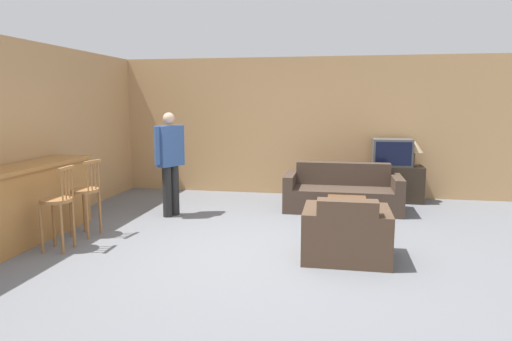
{
  "coord_description": "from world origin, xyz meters",
  "views": [
    {
      "loc": [
        0.98,
        -5.17,
        1.77
      ],
      "look_at": [
        -0.12,
        0.83,
        0.85
      ],
      "focal_mm": 32.0,
      "sensor_mm": 36.0,
      "label": 1
    }
  ],
  "objects_px": {
    "bar_chair_near": "(58,206)",
    "coffee_table": "(347,206)",
    "couch_far": "(342,194)",
    "bar_chair_mid": "(86,196)",
    "armchair_near": "(346,236)",
    "table_lamp": "(415,147)",
    "tv_unit": "(391,183)",
    "book_on_table": "(342,202)",
    "tv": "(392,152)",
    "person_by_window": "(170,159)"
  },
  "relations": [
    {
      "from": "bar_chair_near",
      "to": "table_lamp",
      "type": "xyz_separation_m",
      "value": [
        4.61,
        3.56,
        0.44
      ]
    },
    {
      "from": "tv_unit",
      "to": "couch_far",
      "type": "bearing_deg",
      "value": -134.72
    },
    {
      "from": "armchair_near",
      "to": "couch_far",
      "type": "bearing_deg",
      "value": 90.68
    },
    {
      "from": "tv",
      "to": "person_by_window",
      "type": "xyz_separation_m",
      "value": [
        -3.5,
        -1.73,
        0.02
      ]
    },
    {
      "from": "book_on_table",
      "to": "table_lamp",
      "type": "distance_m",
      "value": 2.63
    },
    {
      "from": "book_on_table",
      "to": "tv",
      "type": "bearing_deg",
      "value": 68.64
    },
    {
      "from": "coffee_table",
      "to": "person_by_window",
      "type": "height_order",
      "value": "person_by_window"
    },
    {
      "from": "bar_chair_mid",
      "to": "armchair_near",
      "type": "relative_size",
      "value": 1.06
    },
    {
      "from": "coffee_table",
      "to": "tv_unit",
      "type": "bearing_deg",
      "value": 69.22
    },
    {
      "from": "bar_chair_near",
      "to": "coffee_table",
      "type": "xyz_separation_m",
      "value": [
        3.42,
        1.44,
        -0.19
      ]
    },
    {
      "from": "bar_chair_near",
      "to": "tv",
      "type": "relative_size",
      "value": 1.51
    },
    {
      "from": "bar_chair_mid",
      "to": "couch_far",
      "type": "xyz_separation_m",
      "value": [
        3.36,
        2.08,
        -0.26
      ]
    },
    {
      "from": "coffee_table",
      "to": "person_by_window",
      "type": "distance_m",
      "value": 2.78
    },
    {
      "from": "couch_far",
      "to": "bar_chair_mid",
      "type": "bearing_deg",
      "value": -148.23
    },
    {
      "from": "tv",
      "to": "book_on_table",
      "type": "relative_size",
      "value": 2.87
    },
    {
      "from": "coffee_table",
      "to": "book_on_table",
      "type": "height_order",
      "value": "book_on_table"
    },
    {
      "from": "tv_unit",
      "to": "table_lamp",
      "type": "xyz_separation_m",
      "value": [
        0.38,
        0.0,
        0.65
      ]
    },
    {
      "from": "bar_chair_near",
      "to": "tv_unit",
      "type": "height_order",
      "value": "bar_chair_near"
    },
    {
      "from": "tv",
      "to": "book_on_table",
      "type": "distance_m",
      "value": 2.45
    },
    {
      "from": "bar_chair_mid",
      "to": "armchair_near",
      "type": "height_order",
      "value": "bar_chair_mid"
    },
    {
      "from": "tv_unit",
      "to": "table_lamp",
      "type": "relative_size",
      "value": 2.45
    },
    {
      "from": "armchair_near",
      "to": "coffee_table",
      "type": "bearing_deg",
      "value": 88.8
    },
    {
      "from": "bar_chair_mid",
      "to": "table_lamp",
      "type": "distance_m",
      "value": 5.49
    },
    {
      "from": "couch_far",
      "to": "armchair_near",
      "type": "distance_m",
      "value": 2.41
    },
    {
      "from": "coffee_table",
      "to": "tv",
      "type": "height_order",
      "value": "tv"
    },
    {
      "from": "couch_far",
      "to": "coffee_table",
      "type": "xyz_separation_m",
      "value": [
        0.05,
        -1.25,
        0.08
      ]
    },
    {
      "from": "book_on_table",
      "to": "tv_unit",
      "type": "bearing_deg",
      "value": 68.67
    },
    {
      "from": "person_by_window",
      "to": "book_on_table",
      "type": "bearing_deg",
      "value": -11.03
    },
    {
      "from": "table_lamp",
      "to": "couch_far",
      "type": "bearing_deg",
      "value": -145.11
    },
    {
      "from": "coffee_table",
      "to": "bar_chair_near",
      "type": "bearing_deg",
      "value": -157.08
    },
    {
      "from": "bar_chair_near",
      "to": "tv_unit",
      "type": "distance_m",
      "value": 5.53
    },
    {
      "from": "couch_far",
      "to": "table_lamp",
      "type": "height_order",
      "value": "table_lamp"
    },
    {
      "from": "tv",
      "to": "coffee_table",
      "type": "bearing_deg",
      "value": -110.81
    },
    {
      "from": "bar_chair_near",
      "to": "person_by_window",
      "type": "relative_size",
      "value": 0.63
    },
    {
      "from": "bar_chair_near",
      "to": "armchair_near",
      "type": "relative_size",
      "value": 1.06
    },
    {
      "from": "tv",
      "to": "tv_unit",
      "type": "bearing_deg",
      "value": 90.0
    },
    {
      "from": "book_on_table",
      "to": "armchair_near",
      "type": "bearing_deg",
      "value": -87.39
    },
    {
      "from": "armchair_near",
      "to": "tv_unit",
      "type": "xyz_separation_m",
      "value": [
        0.83,
        3.28,
        0.05
      ]
    },
    {
      "from": "table_lamp",
      "to": "tv",
      "type": "bearing_deg",
      "value": -179.54
    },
    {
      "from": "coffee_table",
      "to": "book_on_table",
      "type": "distance_m",
      "value": 0.17
    },
    {
      "from": "person_by_window",
      "to": "tv_unit",
      "type": "bearing_deg",
      "value": 26.36
    },
    {
      "from": "armchair_near",
      "to": "person_by_window",
      "type": "height_order",
      "value": "person_by_window"
    },
    {
      "from": "bar_chair_mid",
      "to": "tv",
      "type": "distance_m",
      "value": 5.16
    },
    {
      "from": "bar_chair_mid",
      "to": "table_lamp",
      "type": "height_order",
      "value": "table_lamp"
    },
    {
      "from": "bar_chair_near",
      "to": "tv_unit",
      "type": "xyz_separation_m",
      "value": [
        4.22,
        3.56,
        -0.22
      ]
    },
    {
      "from": "tv_unit",
      "to": "book_on_table",
      "type": "bearing_deg",
      "value": -111.33
    },
    {
      "from": "tv_unit",
      "to": "book_on_table",
      "type": "relative_size",
      "value": 4.69
    },
    {
      "from": "tv",
      "to": "table_lamp",
      "type": "distance_m",
      "value": 0.4
    },
    {
      "from": "couch_far",
      "to": "table_lamp",
      "type": "xyz_separation_m",
      "value": [
        1.24,
        0.87,
        0.7
      ]
    },
    {
      "from": "coffee_table",
      "to": "tv_unit",
      "type": "height_order",
      "value": "tv_unit"
    }
  ]
}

